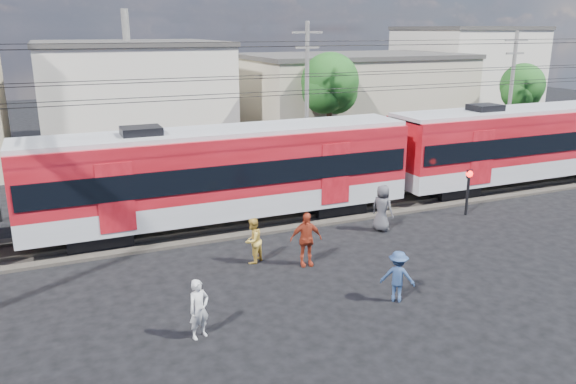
# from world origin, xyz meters

# --- Properties ---
(ground) EXTENTS (120.00, 120.00, 0.00)m
(ground) POSITION_xyz_m (0.00, 0.00, 0.00)
(ground) COLOR black
(ground) RESTS_ON ground
(track_bed) EXTENTS (70.00, 3.40, 0.12)m
(track_bed) POSITION_xyz_m (0.00, 8.00, 0.06)
(track_bed) COLOR #2D2823
(track_bed) RESTS_ON ground
(rail_near) EXTENTS (70.00, 0.12, 0.12)m
(rail_near) POSITION_xyz_m (0.00, 7.25, 0.18)
(rail_near) COLOR #59544C
(rail_near) RESTS_ON track_bed
(rail_far) EXTENTS (70.00, 0.12, 0.12)m
(rail_far) POSITION_xyz_m (0.00, 8.75, 0.18)
(rail_far) COLOR #59544C
(rail_far) RESTS_ON track_bed
(commuter_train) EXTENTS (50.30, 3.08, 4.17)m
(commuter_train) POSITION_xyz_m (-0.87, 8.00, 2.40)
(commuter_train) COLOR black
(commuter_train) RESTS_ON ground
(catenary) EXTENTS (70.00, 9.30, 7.52)m
(catenary) POSITION_xyz_m (-8.65, 8.00, 5.14)
(catenary) COLOR black
(catenary) RESTS_ON ground
(building_midwest) EXTENTS (12.24, 12.24, 7.30)m
(building_midwest) POSITION_xyz_m (-2.00, 27.00, 3.66)
(building_midwest) COLOR beige
(building_midwest) RESTS_ON ground
(building_mideast) EXTENTS (16.32, 10.20, 6.30)m
(building_mideast) POSITION_xyz_m (14.00, 24.00, 3.16)
(building_mideast) COLOR tan
(building_mideast) RESTS_ON ground
(building_east) EXTENTS (10.20, 10.20, 8.30)m
(building_east) POSITION_xyz_m (28.00, 28.00, 4.16)
(building_east) COLOR beige
(building_east) RESTS_ON ground
(utility_pole_mid) EXTENTS (1.80, 0.24, 8.50)m
(utility_pole_mid) POSITION_xyz_m (6.00, 15.00, 4.53)
(utility_pole_mid) COLOR slate
(utility_pole_mid) RESTS_ON ground
(utility_pole_east) EXTENTS (1.80, 0.24, 8.00)m
(utility_pole_east) POSITION_xyz_m (20.00, 14.00, 4.28)
(utility_pole_east) COLOR slate
(utility_pole_east) RESTS_ON ground
(tree_near) EXTENTS (3.82, 3.64, 6.72)m
(tree_near) POSITION_xyz_m (9.19, 18.09, 4.66)
(tree_near) COLOR #382619
(tree_near) RESTS_ON ground
(tree_far) EXTENTS (3.36, 3.12, 5.76)m
(tree_far) POSITION_xyz_m (24.19, 17.09, 3.99)
(tree_far) COLOR #382619
(tree_far) RESTS_ON ground
(pedestrian_a) EXTENTS (0.71, 0.59, 1.68)m
(pedestrian_a) POSITION_xyz_m (-4.34, -0.34, 0.84)
(pedestrian_a) COLOR silver
(pedestrian_a) RESTS_ON ground
(pedestrian_b) EXTENTS (1.03, 0.99, 1.67)m
(pedestrian_b) POSITION_xyz_m (-1.28, 3.88, 0.83)
(pedestrian_b) COLOR gold
(pedestrian_b) RESTS_ON ground
(pedestrian_c) EXTENTS (1.20, 1.12, 1.63)m
(pedestrian_c) POSITION_xyz_m (1.78, -0.65, 0.81)
(pedestrian_c) COLOR navy
(pedestrian_c) RESTS_ON ground
(pedestrian_d) EXTENTS (1.21, 0.65, 1.96)m
(pedestrian_d) POSITION_xyz_m (0.35, 2.92, 0.98)
(pedestrian_d) COLOR #9C331C
(pedestrian_d) RESTS_ON ground
(pedestrian_e) EXTENTS (0.99, 1.14, 1.96)m
(pedestrian_e) POSITION_xyz_m (4.75, 4.92, 0.98)
(pedestrian_e) COLOR #45454A
(pedestrian_e) RESTS_ON ground
(car_silver) EXTENTS (4.56, 2.19, 1.50)m
(car_silver) POSITION_xyz_m (20.45, 12.87, 0.75)
(car_silver) COLOR silver
(car_silver) RESTS_ON ground
(crossing_signal) EXTENTS (0.31, 0.31, 2.10)m
(crossing_signal) POSITION_xyz_m (9.37, 5.16, 1.46)
(crossing_signal) COLOR black
(crossing_signal) RESTS_ON ground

